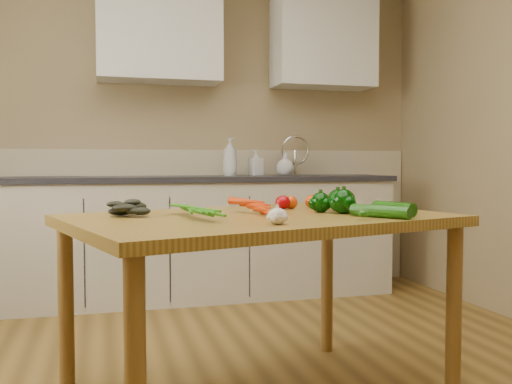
{
  "coord_description": "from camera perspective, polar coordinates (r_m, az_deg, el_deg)",
  "views": [
    {
      "loc": [
        -0.52,
        -1.98,
        1.0
      ],
      "look_at": [
        0.14,
        0.47,
        0.87
      ],
      "focal_mm": 40.0,
      "sensor_mm": 36.0,
      "label": 1
    }
  ],
  "objects": [
    {
      "name": "pepper_c",
      "position": [
        2.39,
        8.76,
        -0.95
      ],
      "size": [
        0.1,
        0.1,
        0.1
      ],
      "primitive_type": "sphere",
      "color": "black",
      "rests_on": "table"
    },
    {
      "name": "tomato_c",
      "position": [
        2.65,
        5.64,
        -0.96
      ],
      "size": [
        0.07,
        0.07,
        0.06
      ],
      "primitive_type": "ellipsoid",
      "color": "red",
      "rests_on": "table"
    },
    {
      "name": "soap_bottle_a",
      "position": [
        4.33,
        -2.61,
        3.54
      ],
      "size": [
        0.15,
        0.15,
        0.29
      ],
      "primitive_type": "imported",
      "rotation": [
        0.0,
        0.0,
        0.56
      ],
      "color": "silver",
      "rests_on": "counter_run"
    },
    {
      "name": "pepper_b",
      "position": [
        2.54,
        8.16,
        -0.81
      ],
      "size": [
        0.09,
        0.09,
        0.09
      ],
      "primitive_type": "sphere",
      "color": "black",
      "rests_on": "table"
    },
    {
      "name": "tomato_b",
      "position": [
        2.61,
        3.47,
        -1.03
      ],
      "size": [
        0.06,
        0.06,
        0.06
      ],
      "primitive_type": "ellipsoid",
      "color": "red",
      "rests_on": "table"
    },
    {
      "name": "upper_cabinets",
      "position": [
        4.53,
        -1.66,
        15.08
      ],
      "size": [
        2.15,
        0.35,
        0.7
      ],
      "color": "silver",
      "rests_on": "room"
    },
    {
      "name": "room",
      "position": [
        2.23,
        -1.62,
        9.29
      ],
      "size": [
        4.04,
        5.04,
        2.64
      ],
      "color": "olive",
      "rests_on": "ground"
    },
    {
      "name": "leafy_greens",
      "position": [
        2.29,
        -12.47,
        -1.09
      ],
      "size": [
        0.21,
        0.19,
        0.11
      ],
      "primitive_type": null,
      "color": "black",
      "rests_on": "table"
    },
    {
      "name": "zucchini_b",
      "position": [
        2.24,
        12.31,
        -1.91
      ],
      "size": [
        0.17,
        0.23,
        0.05
      ],
      "primitive_type": "cylinder",
      "rotation": [
        1.57,
        0.0,
        0.57
      ],
      "color": "#0F4006",
      "rests_on": "table"
    },
    {
      "name": "zucchini_a",
      "position": [
        2.33,
        13.62,
        -1.63
      ],
      "size": [
        0.12,
        0.2,
        0.06
      ],
      "primitive_type": "cylinder",
      "rotation": [
        1.57,
        0.0,
        0.35
      ],
      "color": "#0F4006",
      "rests_on": "table"
    },
    {
      "name": "pepper_a",
      "position": [
        2.43,
        6.48,
        -1.05
      ],
      "size": [
        0.08,
        0.08,
        0.08
      ],
      "primitive_type": "sphere",
      "color": "black",
      "rests_on": "table"
    },
    {
      "name": "carrot_bunch",
      "position": [
        2.29,
        -1.91,
        -1.43
      ],
      "size": [
        0.32,
        0.28,
        0.07
      ],
      "primitive_type": null,
      "rotation": [
        0.0,
        0.0,
        0.29
      ],
      "color": "#E03705",
      "rests_on": "table"
    },
    {
      "name": "tomato_a",
      "position": [
        2.58,
        2.69,
        -1.04
      ],
      "size": [
        0.07,
        0.07,
        0.06
      ],
      "primitive_type": "ellipsoid",
      "color": "#990207",
      "rests_on": "table"
    },
    {
      "name": "soap_bottle_b",
      "position": [
        4.45,
        -0.02,
        2.96
      ],
      "size": [
        0.11,
        0.11,
        0.2
      ],
      "primitive_type": "imported",
      "rotation": [
        0.0,
        0.0,
        4.97
      ],
      "color": "silver",
      "rests_on": "counter_run"
    },
    {
      "name": "soap_bottle_c",
      "position": [
        4.47,
        2.94,
        2.81
      ],
      "size": [
        0.16,
        0.16,
        0.18
      ],
      "primitive_type": "imported",
      "rotation": [
        0.0,
        0.0,
        1.43
      ],
      "color": "silver",
      "rests_on": "counter_run"
    },
    {
      "name": "garlic_bulb",
      "position": [
        1.95,
        2.15,
        -2.44
      ],
      "size": [
        0.07,
        0.07,
        0.06
      ],
      "primitive_type": "ellipsoid",
      "color": "silver",
      "rests_on": "table"
    },
    {
      "name": "table",
      "position": [
        2.31,
        0.42,
        -4.49
      ],
      "size": [
        1.68,
        1.33,
        0.79
      ],
      "rotation": [
        0.0,
        0.0,
        0.29
      ],
      "color": "olive",
      "rests_on": "ground"
    },
    {
      "name": "counter_run",
      "position": [
        4.27,
        -5.15,
        -4.34
      ],
      "size": [
        2.84,
        0.64,
        1.14
      ],
      "color": "#B9B19A",
      "rests_on": "ground"
    }
  ]
}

